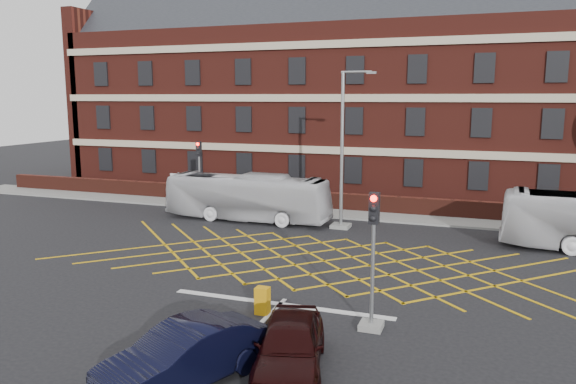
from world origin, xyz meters
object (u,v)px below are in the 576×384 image
(car_navy, at_px, (184,356))
(street_lamp, at_px, (343,176))
(traffic_light_far, at_px, (200,181))
(utility_cabinet, at_px, (262,301))
(bus_left, at_px, (247,197))
(traffic_light_near, at_px, (372,274))
(car_maroon, at_px, (290,345))
(direction_signs, at_px, (178,185))

(car_navy, xyz_separation_m, street_lamp, (-0.50, 17.79, 2.10))
(traffic_light_far, distance_m, utility_cabinet, 18.70)
(street_lamp, relative_size, utility_cabinet, 9.24)
(bus_left, distance_m, car_navy, 18.88)
(traffic_light_far, bearing_deg, street_lamp, -13.70)
(bus_left, xyz_separation_m, traffic_light_near, (9.85, -12.94, 0.41))
(traffic_light_near, relative_size, utility_cabinet, 4.70)
(car_navy, relative_size, street_lamp, 0.55)
(bus_left, xyz_separation_m, car_maroon, (8.40, -16.35, -0.62))
(car_navy, relative_size, traffic_light_far, 1.07)
(direction_signs, bearing_deg, traffic_light_far, -3.58)
(car_navy, relative_size, utility_cabinet, 5.04)
(utility_cabinet, bearing_deg, street_lamp, 92.57)
(direction_signs, bearing_deg, utility_cabinet, -51.54)
(bus_left, xyz_separation_m, utility_cabinet, (6.23, -12.94, -0.90))
(traffic_light_far, bearing_deg, car_maroon, -55.70)
(bus_left, xyz_separation_m, traffic_light_far, (-4.39, 2.40, 0.41))
(utility_cabinet, bearing_deg, traffic_light_far, 124.70)
(bus_left, bearing_deg, car_maroon, -151.36)
(bus_left, height_order, traffic_light_far, traffic_light_far)
(traffic_light_near, height_order, street_lamp, street_lamp)
(traffic_light_far, xyz_separation_m, street_lamp, (10.04, -2.45, 1.09))
(street_lamp, xyz_separation_m, utility_cabinet, (0.58, -12.89, -2.40))
(direction_signs, bearing_deg, car_navy, -59.08)
(direction_signs, bearing_deg, traffic_light_near, -44.19)
(street_lamp, bearing_deg, direction_signs, 167.68)
(bus_left, xyz_separation_m, street_lamp, (5.65, -0.05, 1.50))
(car_maroon, distance_m, traffic_light_far, 22.73)
(bus_left, height_order, direction_signs, bus_left)
(car_maroon, bearing_deg, utility_cabinet, 107.98)
(car_maroon, relative_size, direction_signs, 1.95)
(traffic_light_far, distance_m, street_lamp, 10.40)
(traffic_light_far, height_order, street_lamp, street_lamp)
(car_maroon, bearing_deg, car_navy, -161.03)
(car_maroon, xyz_separation_m, direction_signs, (-14.44, 18.86, 0.65))
(traffic_light_far, relative_size, street_lamp, 0.51)
(direction_signs, bearing_deg, bus_left, -22.55)
(traffic_light_far, relative_size, utility_cabinet, 4.70)
(car_navy, height_order, direction_signs, direction_signs)
(traffic_light_far, bearing_deg, bus_left, -28.68)
(car_navy, height_order, street_lamp, street_lamp)
(car_maroon, bearing_deg, street_lamp, 85.12)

